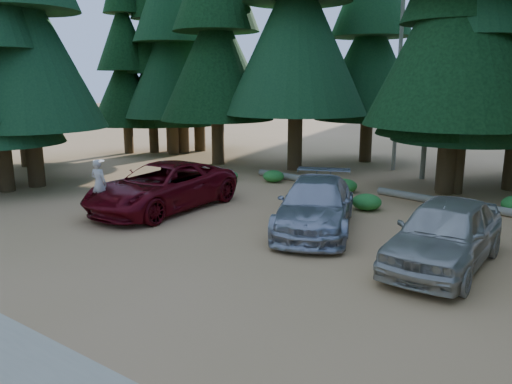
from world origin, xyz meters
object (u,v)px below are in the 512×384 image
silver_minivan_right (445,233)px  frisbee_player (99,183)px  log_mid (467,206)px  silver_minivan_center (316,205)px  log_left (296,178)px  red_pickup (162,187)px  log_right (433,200)px

silver_minivan_right → frisbee_player: 10.93m
log_mid → frisbee_player: bearing=-131.5°
silver_minivan_right → silver_minivan_center: bearing=168.2°
log_left → log_mid: 7.87m
red_pickup → frisbee_player: bearing=-108.9°
log_right → red_pickup: bearing=-130.5°
log_right → silver_minivan_center: bearing=-100.8°
log_left → log_right: 6.56m
red_pickup → log_left: red_pickup is taller
red_pickup → log_mid: size_ratio=1.63×
red_pickup → log_mid: red_pickup is taller
silver_minivan_center → log_left: (-4.49, 6.28, -0.64)m
red_pickup → frisbee_player: frisbee_player is taller
red_pickup → log_right: red_pickup is taller
red_pickup → log_left: 7.46m
frisbee_player → silver_minivan_right: bearing=179.0°
red_pickup → silver_minivan_right: size_ratio=1.20×
silver_minivan_center → red_pickup: bearing=167.4°
silver_minivan_right → log_left: (-8.70, 7.20, -0.71)m
silver_minivan_center → log_right: size_ratio=1.18×
frisbee_player → log_right: bearing=-147.3°
log_left → log_right: log_left is taller
silver_minivan_center → frisbee_player: size_ratio=3.38×
silver_minivan_center → frisbee_player: (-6.45, -3.27, 0.48)m
silver_minivan_center → frisbee_player: 7.25m
silver_minivan_center → log_left: bearing=102.9°
frisbee_player → log_left: bearing=-115.1°
frisbee_player → log_left: 9.82m
silver_minivan_center → log_right: bearing=47.3°
log_mid → silver_minivan_center: bearing=-114.8°
silver_minivan_right → frisbee_player: frisbee_player is taller
silver_minivan_right → log_mid: silver_minivan_right is taller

